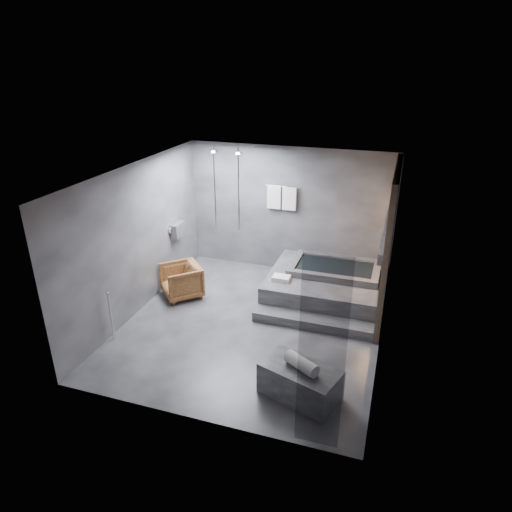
% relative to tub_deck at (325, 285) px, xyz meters
% --- Properties ---
extents(room, '(5.00, 5.04, 2.82)m').
position_rel_tub_deck_xyz_m(room, '(-0.65, -1.21, 1.48)').
color(room, '#2C2C2F').
rests_on(room, ground).
extents(tub_deck, '(2.20, 2.00, 0.50)m').
position_rel_tub_deck_xyz_m(tub_deck, '(0.00, 0.00, 0.00)').
color(tub_deck, '#313134').
rests_on(tub_deck, ground).
extents(tub_step, '(2.20, 0.36, 0.18)m').
position_rel_tub_deck_xyz_m(tub_step, '(0.00, -1.18, -0.16)').
color(tub_step, '#313134').
rests_on(tub_step, ground).
extents(concrete_bench, '(1.24, 0.93, 0.50)m').
position_rel_tub_deck_xyz_m(concrete_bench, '(0.20, -3.06, -0.00)').
color(concrete_bench, '#2E2E31').
rests_on(concrete_bench, ground).
extents(driftwood_chair, '(1.04, 1.04, 0.68)m').
position_rel_tub_deck_xyz_m(driftwood_chair, '(-2.77, -0.87, 0.09)').
color(driftwood_chair, '#4E2B13').
rests_on(driftwood_chair, ground).
extents(rolled_towel, '(0.54, 0.43, 0.19)m').
position_rel_tub_deck_xyz_m(rolled_towel, '(0.21, -3.09, 0.34)').
color(rolled_towel, silver).
rests_on(rolled_towel, concrete_bench).
extents(deck_towel, '(0.33, 0.25, 0.09)m').
position_rel_tub_deck_xyz_m(deck_towel, '(-0.78, -0.52, 0.29)').
color(deck_towel, white).
rests_on(deck_towel, tub_deck).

